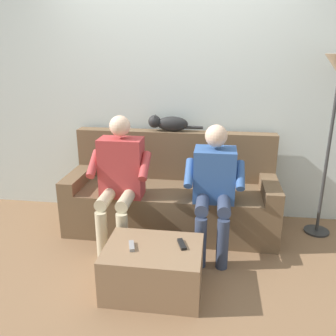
{
  "coord_description": "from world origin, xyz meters",
  "views": [
    {
      "loc": [
        -0.43,
        3.15,
        1.74
      ],
      "look_at": [
        0.0,
        0.13,
        0.71
      ],
      "focal_mm": 38.25,
      "sensor_mm": 36.0,
      "label": 1
    }
  ],
  "objects": [
    {
      "name": "couch",
      "position": [
        0.0,
        -0.13,
        0.32
      ],
      "size": [
        2.03,
        0.73,
        0.94
      ],
      "color": "brown",
      "rests_on": "ground"
    },
    {
      "name": "cat_on_backrest",
      "position": [
        0.07,
        -0.37,
        1.02
      ],
      "size": [
        0.55,
        0.13,
        0.16
      ],
      "color": "black",
      "rests_on": "couch"
    },
    {
      "name": "remote_black",
      "position": [
        -0.2,
        0.85,
        0.37
      ],
      "size": [
        0.08,
        0.15,
        0.02
      ],
      "primitive_type": "cube",
      "rotation": [
        0.0,
        0.0,
        1.9
      ],
      "color": "black",
      "rests_on": "coffee_table"
    },
    {
      "name": "person_right_seated",
      "position": [
        0.42,
        0.25,
        0.66
      ],
      "size": [
        0.54,
        0.55,
        1.18
      ],
      "color": "#B23838",
      "rests_on": "ground"
    },
    {
      "name": "ground_plane",
      "position": [
        0.0,
        0.6,
        0.0
      ],
      "size": [
        8.0,
        8.0,
        0.0
      ],
      "primitive_type": "plane",
      "color": "#846042"
    },
    {
      "name": "back_wall",
      "position": [
        0.0,
        -0.53,
        1.21
      ],
      "size": [
        4.58,
        0.06,
        2.42
      ],
      "primitive_type": "cube",
      "color": "silver",
      "rests_on": "ground"
    },
    {
      "name": "person_left_seated",
      "position": [
        -0.42,
        0.22,
        0.63
      ],
      "size": [
        0.51,
        0.61,
        1.12
      ],
      "color": "#335693",
      "rests_on": "ground"
    },
    {
      "name": "coffee_table",
      "position": [
        0.0,
        0.91,
        0.18
      ],
      "size": [
        0.71,
        0.52,
        0.36
      ],
      "color": "#8C6B4C",
      "rests_on": "ground"
    },
    {
      "name": "remote_gray",
      "position": [
        0.15,
        0.93,
        0.37
      ],
      "size": [
        0.07,
        0.13,
        0.02
      ],
      "primitive_type": "cube",
      "rotation": [
        0.0,
        0.0,
        1.86
      ],
      "color": "gray",
      "rests_on": "coffee_table"
    }
  ]
}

